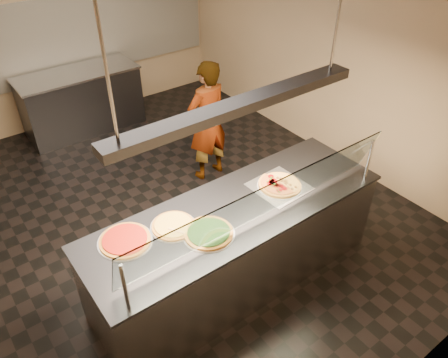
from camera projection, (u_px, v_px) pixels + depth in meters
ground at (171, 210)px, 5.35m from camera, size 5.00×6.00×0.02m
wall_back at (58, 25)px, 6.41m from camera, size 5.00×0.02×3.00m
wall_front at (424, 281)px, 2.52m from camera, size 5.00×0.02×3.00m
wall_right at (329, 47)px, 5.67m from camera, size 0.02×6.00×3.00m
tile_band at (62, 39)px, 6.51m from camera, size 4.90×0.02×1.20m
serving_counter at (236, 245)px, 4.20m from camera, size 2.89×0.94×0.93m
sneeze_guard at (264, 202)px, 3.53m from camera, size 2.65×0.18×0.54m
perforated_tray at (279, 186)px, 4.18m from camera, size 0.50×0.50×0.01m
half_pizza_pepperoni at (272, 187)px, 4.12m from camera, size 0.23×0.41×0.05m
half_pizza_sausage at (287, 181)px, 4.21m from camera, size 0.22×0.41×0.04m
pizza_spinach at (208, 233)px, 3.65m from camera, size 0.45×0.45×0.03m
pizza_cheese at (173, 225)px, 3.72m from camera, size 0.40×0.40×0.03m
pizza_tomato at (125, 240)px, 3.58m from camera, size 0.45×0.45×0.03m
pizza_spatula at (183, 229)px, 3.66m from camera, size 0.27×0.19×0.02m
prep_table at (82, 101)px, 6.71m from camera, size 1.77×0.74×0.93m
worker at (207, 122)px, 5.49m from camera, size 0.60×0.42×1.59m
heat_lamp_housing at (240, 106)px, 3.32m from camera, size 2.30×0.18×0.08m
lamp_rod_left at (106, 67)px, 2.52m from camera, size 0.02×0.02×1.01m
lamp_rod_right at (339, 10)px, 3.48m from camera, size 0.02×0.02×1.01m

